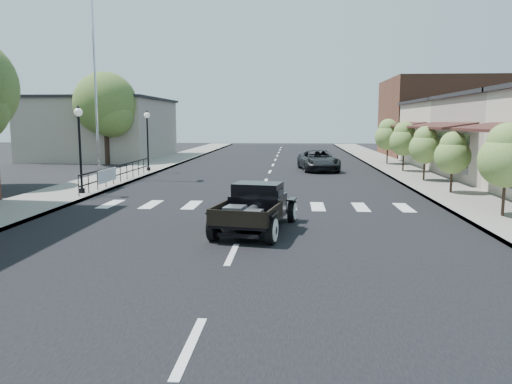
{
  "coord_description": "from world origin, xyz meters",
  "views": [
    {
      "loc": [
        1.44,
        -14.65,
        3.21
      ],
      "look_at": [
        0.3,
        0.87,
        1.0
      ],
      "focal_mm": 35.0,
      "sensor_mm": 36.0,
      "label": 1
    }
  ],
  "objects": [
    {
      "name": "storefront_far",
      "position": [
        15.0,
        22.0,
        2.25
      ],
      "size": [
        10.0,
        9.0,
        4.5
      ],
      "primitive_type": "cube",
      "color": "#BDB1A0",
      "rests_on": "ground"
    },
    {
      "name": "sidewalk_left",
      "position": [
        -8.5,
        15.0,
        0.07
      ],
      "size": [
        3.0,
        80.0,
        0.15
      ],
      "primitive_type": "cube",
      "color": "gray",
      "rests_on": "ground"
    },
    {
      "name": "big_tree_far",
      "position": [
        -12.5,
        22.0,
        3.43
      ],
      "size": [
        4.67,
        4.67,
        6.85
      ],
      "primitive_type": null,
      "color": "#4A632A",
      "rests_on": "ground"
    },
    {
      "name": "small_tree_d",
      "position": [
        8.3,
        16.87,
        1.62
      ],
      "size": [
        1.77,
        1.77,
        2.94
      ],
      "primitive_type": null,
      "color": "olive",
      "rests_on": "sidewalk_right"
    },
    {
      "name": "small_tree_b",
      "position": [
        8.3,
        7.34,
        1.42
      ],
      "size": [
        1.52,
        1.52,
        2.53
      ],
      "primitive_type": null,
      "color": "olive",
      "rests_on": "sidewalk_right"
    },
    {
      "name": "hotrod_pickup",
      "position": [
        0.39,
        -0.33,
        0.72
      ],
      "size": [
        2.69,
        4.47,
        1.45
      ],
      "primitive_type": null,
      "rotation": [
        0.0,
        0.0,
        -0.19
      ],
      "color": "black",
      "rests_on": "ground"
    },
    {
      "name": "lamp_post_b",
      "position": [
        -7.6,
        6.0,
        2.02
      ],
      "size": [
        0.36,
        0.36,
        3.74
      ],
      "primitive_type": null,
      "color": "black",
      "rests_on": "sidewalk_left"
    },
    {
      "name": "far_building_right",
      "position": [
        15.5,
        32.0,
        3.5
      ],
      "size": [
        11.0,
        10.0,
        7.0
      ],
      "primitive_type": "cube",
      "color": "brown",
      "rests_on": "ground"
    },
    {
      "name": "railing",
      "position": [
        -7.3,
        10.0,
        0.65
      ],
      "size": [
        0.08,
        10.0,
        1.0
      ],
      "primitive_type": null,
      "color": "black",
      "rests_on": "sidewalk_left"
    },
    {
      "name": "lamp_post_c",
      "position": [
        -7.6,
        16.0,
        2.02
      ],
      "size": [
        0.36,
        0.36,
        3.74
      ],
      "primitive_type": null,
      "color": "black",
      "rests_on": "sidewalk_left"
    },
    {
      "name": "banner",
      "position": [
        -7.22,
        8.0,
        0.45
      ],
      "size": [
        0.04,
        2.2,
        0.6
      ],
      "primitive_type": null,
      "color": "silver",
      "rests_on": "sidewalk_left"
    },
    {
      "name": "road",
      "position": [
        0.0,
        15.0,
        0.01
      ],
      "size": [
        14.0,
        80.0,
        0.02
      ],
      "primitive_type": "cube",
      "color": "black",
      "rests_on": "ground"
    },
    {
      "name": "ground",
      "position": [
        0.0,
        0.0,
        0.0
      ],
      "size": [
        120.0,
        120.0,
        0.0
      ],
      "primitive_type": "plane",
      "color": "black",
      "rests_on": "ground"
    },
    {
      "name": "flagpole",
      "position": [
        -9.2,
        12.0,
        5.55
      ],
      "size": [
        0.12,
        0.12,
        10.8
      ],
      "primitive_type": "cylinder",
      "color": "silver",
      "rests_on": "sidewalk_left"
    },
    {
      "name": "second_car",
      "position": [
        3.12,
        18.02,
        0.67
      ],
      "size": [
        2.8,
        5.08,
        1.35
      ],
      "primitive_type": "imported",
      "rotation": [
        0.0,
        0.0,
        0.12
      ],
      "color": "black",
      "rests_on": "ground"
    },
    {
      "name": "sidewalk_right",
      "position": [
        8.5,
        15.0,
        0.07
      ],
      "size": [
        3.0,
        80.0,
        0.15
      ],
      "primitive_type": "cube",
      "color": "gray",
      "rests_on": "ground"
    },
    {
      "name": "small_tree_c",
      "position": [
        8.3,
        11.86,
        1.51
      ],
      "size": [
        1.63,
        1.63,
        2.71
      ],
      "primitive_type": null,
      "color": "olive",
      "rests_on": "sidewalk_right"
    },
    {
      "name": "low_building_left",
      "position": [
        -15.0,
        28.0,
        2.5
      ],
      "size": [
        10.0,
        12.0,
        5.0
      ],
      "primitive_type": "cube",
      "color": "#A59A8A",
      "rests_on": "ground"
    },
    {
      "name": "road_markings",
      "position": [
        0.0,
        10.0,
        0.0
      ],
      "size": [
        12.0,
        60.0,
        0.06
      ],
      "primitive_type": null,
      "color": "silver",
      "rests_on": "ground"
    },
    {
      "name": "small_tree_a",
      "position": [
        8.3,
        1.92,
        1.61
      ],
      "size": [
        1.75,
        1.75,
        2.91
      ],
      "primitive_type": null,
      "color": "olive",
      "rests_on": "sidewalk_right"
    },
    {
      "name": "small_tree_e",
      "position": [
        8.3,
        22.18,
        1.71
      ],
      "size": [
        1.87,
        1.87,
        3.12
      ],
      "primitive_type": null,
      "color": "olive",
      "rests_on": "sidewalk_right"
    }
  ]
}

